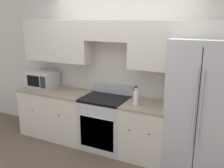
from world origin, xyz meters
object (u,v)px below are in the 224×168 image
(oven_range, at_px, (105,122))
(refrigerator, at_px, (201,107))
(microwave, at_px, (43,79))
(bottle, at_px, (136,98))

(oven_range, bearing_deg, refrigerator, 1.36)
(refrigerator, xyz_separation_m, microwave, (-2.87, 0.04, 0.09))
(oven_range, relative_size, bottle, 3.49)
(oven_range, xyz_separation_m, bottle, (0.58, -0.11, 0.55))
(oven_range, bearing_deg, bottle, -10.60)
(oven_range, distance_m, bottle, 0.81)
(oven_range, height_order, refrigerator, refrigerator)
(refrigerator, distance_m, bottle, 0.92)
(microwave, distance_m, bottle, 1.96)
(refrigerator, bearing_deg, microwave, 179.12)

